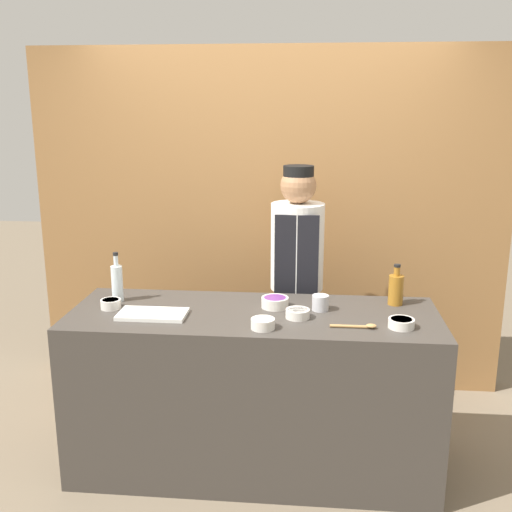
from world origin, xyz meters
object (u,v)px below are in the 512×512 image
(sauce_bowl_orange, at_px, (263,323))
(cutting_board, at_px, (153,314))
(sauce_bowl_white, at_px, (401,323))
(cup_steel, at_px, (320,303))
(sauce_bowl_brown, at_px, (111,303))
(sauce_bowl_purple, at_px, (275,302))
(sauce_bowl_red, at_px, (298,313))
(bottle_amber, at_px, (396,289))
(bottle_clear, at_px, (117,282))
(wooden_spoon, at_px, (359,326))
(chef_center, at_px, (297,283))

(sauce_bowl_orange, relative_size, cutting_board, 0.34)
(sauce_bowl_white, height_order, cup_steel, cup_steel)
(sauce_bowl_brown, xyz_separation_m, sauce_bowl_purple, (0.90, 0.10, 0.00))
(sauce_bowl_orange, height_order, sauce_bowl_brown, same)
(sauce_bowl_red, xyz_separation_m, sauce_bowl_brown, (-1.03, 0.05, 0.00))
(bottle_amber, bearing_deg, bottle_clear, -176.91)
(sauce_bowl_purple, height_order, cup_steel, cup_steel)
(sauce_bowl_purple, bearing_deg, cup_steel, -4.96)
(sauce_bowl_brown, height_order, sauce_bowl_purple, sauce_bowl_purple)
(sauce_bowl_red, xyz_separation_m, cutting_board, (-0.77, -0.04, -0.02))
(sauce_bowl_red, distance_m, bottle_clear, 1.05)
(cutting_board, height_order, cup_steel, cup_steel)
(sauce_bowl_orange, relative_size, sauce_bowl_white, 0.92)
(sauce_bowl_red, height_order, wooden_spoon, sauce_bowl_red)
(sauce_bowl_purple, relative_size, cutting_board, 0.42)
(cutting_board, height_order, bottle_clear, bottle_clear)
(sauce_bowl_brown, xyz_separation_m, wooden_spoon, (1.34, -0.18, -0.02))
(sauce_bowl_orange, distance_m, sauce_bowl_purple, 0.33)
(bottle_clear, bearing_deg, sauce_bowl_brown, -88.65)
(sauce_bowl_red, height_order, sauce_bowl_brown, sauce_bowl_brown)
(sauce_bowl_white, height_order, wooden_spoon, sauce_bowl_white)
(sauce_bowl_white, height_order, chef_center, chef_center)
(sauce_bowl_purple, xyz_separation_m, cutting_board, (-0.64, -0.20, -0.02))
(sauce_bowl_red, distance_m, cup_steel, 0.18)
(sauce_bowl_purple, bearing_deg, sauce_bowl_brown, -173.44)
(sauce_bowl_purple, bearing_deg, bottle_amber, 9.81)
(sauce_bowl_purple, bearing_deg, cutting_board, -162.59)
(sauce_bowl_white, bearing_deg, sauce_bowl_orange, -173.62)
(sauce_bowl_purple, height_order, sauce_bowl_white, sauce_bowl_purple)
(bottle_clear, xyz_separation_m, wooden_spoon, (1.34, -0.31, -0.10))
(bottle_clear, xyz_separation_m, cup_steel, (1.15, -0.05, -0.07))
(sauce_bowl_orange, xyz_separation_m, sauce_bowl_white, (0.69, 0.08, -0.00))
(sauce_bowl_brown, height_order, cup_steel, cup_steel)
(sauce_bowl_orange, distance_m, cutting_board, 0.61)
(sauce_bowl_white, bearing_deg, sauce_bowl_red, 169.72)
(sauce_bowl_red, xyz_separation_m, wooden_spoon, (0.31, -0.12, -0.02))
(sauce_bowl_white, bearing_deg, sauce_bowl_brown, 174.52)
(wooden_spoon, bearing_deg, chef_center, 113.01)
(sauce_bowl_red, bearing_deg, cup_steel, 48.49)
(sauce_bowl_purple, height_order, bottle_clear, bottle_clear)
(bottle_clear, height_order, bottle_amber, bottle_clear)
(wooden_spoon, bearing_deg, sauce_bowl_brown, 172.54)
(bottle_clear, bearing_deg, sauce_bowl_white, -10.33)
(cup_steel, bearing_deg, bottle_amber, 18.12)
(sauce_bowl_orange, height_order, cup_steel, cup_steel)
(bottle_amber, xyz_separation_m, wooden_spoon, (-0.23, -0.39, -0.08))
(sauce_bowl_red, height_order, bottle_clear, bottle_clear)
(sauce_bowl_white, xyz_separation_m, wooden_spoon, (-0.21, -0.03, -0.02))
(sauce_bowl_white, distance_m, cutting_board, 1.29)
(sauce_bowl_white, xyz_separation_m, bottle_amber, (0.02, 0.37, 0.06))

